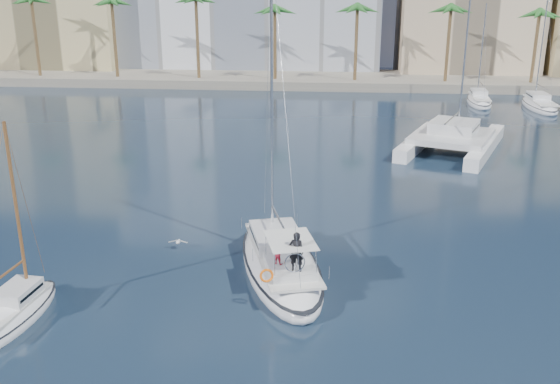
# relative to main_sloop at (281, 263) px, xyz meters

# --- Properties ---
(ground) EXTENTS (160.00, 160.00, 0.00)m
(ground) POSITION_rel_main_sloop_xyz_m (-0.44, 1.22, -0.52)
(ground) COLOR black
(ground) RESTS_ON ground
(quay) EXTENTS (120.00, 14.00, 1.20)m
(quay) POSITION_rel_main_sloop_xyz_m (-0.44, 62.22, 0.08)
(quay) COLOR gray
(quay) RESTS_ON ground
(building_tan_left) EXTENTS (22.00, 14.00, 22.00)m
(building_tan_left) POSITION_rel_main_sloop_xyz_m (-42.44, 70.22, 10.48)
(building_tan_left) COLOR tan
(building_tan_left) RESTS_ON ground
(building_beige) EXTENTS (20.00, 14.00, 20.00)m
(building_beige) POSITION_rel_main_sloop_xyz_m (21.56, 71.22, 9.48)
(building_beige) COLOR #CCB492
(building_beige) RESTS_ON ground
(palm_left) EXTENTS (3.60, 3.60, 12.30)m
(palm_left) POSITION_rel_main_sloop_xyz_m (-34.44, 58.22, 9.76)
(palm_left) COLOR brown
(palm_left) RESTS_ON ground
(palm_centre) EXTENTS (3.60, 3.60, 12.30)m
(palm_centre) POSITION_rel_main_sloop_xyz_m (-0.44, 58.22, 9.76)
(palm_centre) COLOR brown
(palm_centre) RESTS_ON ground
(main_sloop) EXTENTS (6.51, 11.69, 16.55)m
(main_sloop) POSITION_rel_main_sloop_xyz_m (0.00, 0.00, 0.00)
(main_sloop) COLOR white
(main_sloop) RESTS_ON ground
(small_sloop) EXTENTS (2.51, 6.47, 9.10)m
(small_sloop) POSITION_rel_main_sloop_xyz_m (-11.11, -5.82, -0.15)
(small_sloop) COLOR white
(small_sloop) RESTS_ON ground
(catamaran) EXTENTS (11.27, 15.20, 19.71)m
(catamaran) POSITION_rel_main_sloop_xyz_m (12.72, 25.92, 0.67)
(catamaran) COLOR white
(catamaran) RESTS_ON ground
(seagull) EXTENTS (1.09, 0.47, 0.20)m
(seagull) POSITION_rel_main_sloop_xyz_m (-5.87, 2.34, -0.05)
(seagull) COLOR silver
(seagull) RESTS_ON ground
(moored_yacht_a) EXTENTS (3.37, 9.52, 11.90)m
(moored_yacht_a) POSITION_rel_main_sloop_xyz_m (19.56, 48.22, -0.52)
(moored_yacht_a) COLOR white
(moored_yacht_a) RESTS_ON ground
(moored_yacht_b) EXTENTS (3.32, 10.83, 13.72)m
(moored_yacht_b) POSITION_rel_main_sloop_xyz_m (26.06, 46.22, -0.52)
(moored_yacht_b) COLOR white
(moored_yacht_b) RESTS_ON ground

